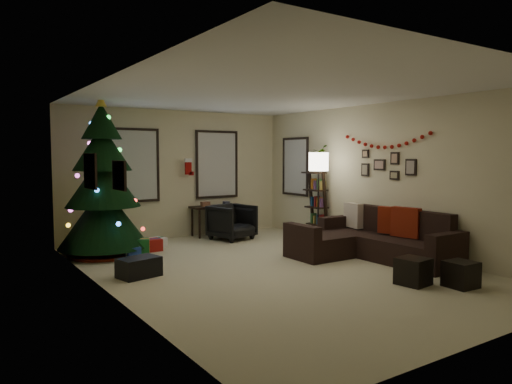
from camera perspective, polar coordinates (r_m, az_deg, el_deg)
floor at (r=7.54m, az=1.91°, el=-9.08°), size 7.00×7.00×0.00m
ceiling at (r=7.39m, az=1.97°, el=11.74°), size 7.00×7.00×0.00m
wall_back at (r=10.39m, az=-9.35°, el=2.10°), size 5.00×0.00×5.00m
wall_front at (r=4.94m, az=26.26°, el=-0.78°), size 5.00×0.00×5.00m
wall_left at (r=6.23m, az=-17.12°, el=0.47°), size 0.00×7.00×7.00m
wall_right at (r=9.02m, az=14.98°, el=1.67°), size 0.00×7.00×7.00m
window_back_left at (r=10.00m, az=-14.27°, el=3.08°), size 1.05×0.06×1.50m
window_back_right at (r=10.78m, az=-4.68°, el=3.29°), size 1.05×0.06×1.50m
window_right_wall at (r=10.85m, az=4.74°, el=3.03°), size 0.06×0.90×1.30m
christmas_tree at (r=8.80m, az=-17.70°, el=0.56°), size 1.56×1.56×2.90m
presents at (r=8.92m, az=-14.16°, el=-6.29°), size 1.50×1.01×0.30m
sofa at (r=8.46m, az=13.51°, el=-5.82°), size 1.76×2.57×0.84m
pillow_red_a at (r=8.39m, az=17.36°, el=-3.45°), size 0.21×0.51×0.50m
pillow_red_b at (r=8.58m, az=15.82°, el=-3.25°), size 0.30×0.47×0.46m
pillow_cream at (r=9.20m, az=11.47°, el=-2.72°), size 0.21×0.47×0.46m
ottoman_near at (r=6.94m, az=18.16°, el=-8.93°), size 0.43×0.43×0.37m
ottoman_far at (r=7.03m, az=23.14°, el=-8.97°), size 0.38×0.38×0.35m
desk at (r=10.57m, az=-4.57°, el=-2.01°), size 1.22×0.43×0.66m
desk_chair at (r=10.02m, az=-2.87°, el=-3.56°), size 0.87×0.83×0.74m
bookshelf at (r=10.06m, az=7.28°, el=-1.17°), size 0.30×0.48×1.62m
potted_plant at (r=9.99m, az=7.50°, el=4.75°), size 0.62×0.61×0.52m
floor_lamp at (r=9.46m, az=7.43°, el=2.87°), size 0.38×0.38×1.81m
art_map at (r=7.10m, az=-19.08°, el=2.35°), size 0.04×0.60×0.50m
art_abstract at (r=5.87m, az=-15.94°, el=1.90°), size 0.04×0.45×0.35m
gallery at (r=8.95m, az=15.28°, el=3.06°), size 0.03×1.25×0.54m
garland at (r=8.95m, az=15.06°, el=5.90°), size 0.08×1.90×0.30m
stocking_left at (r=10.41m, az=-10.28°, el=2.49°), size 0.20×0.05×0.36m
stocking_right at (r=10.30m, az=-8.01°, el=3.02°), size 0.20×0.05×0.36m
storage_bin at (r=7.21m, az=-13.73°, el=-8.67°), size 0.64×0.50×0.28m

